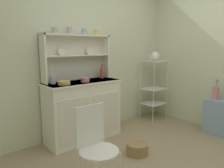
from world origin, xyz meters
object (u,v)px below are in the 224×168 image
Objects in this scene: floor_basket at (137,149)px; flower_vase at (216,92)px; bowl_mixing_large at (64,83)px; hutch_cabinet at (83,110)px; wire_chair at (95,142)px; utensil_jar at (53,80)px; bakers_rack at (154,84)px; cup_sage_0 at (54,30)px; side_shelf_blue at (222,118)px; jam_bottle at (102,73)px; hutch_shelf_unit at (76,54)px; porcelain_teapot at (155,56)px.

flower_vase is at bearing -10.62° from floor_basket.
bowl_mixing_large is 0.49× the size of flower_vase.
hutch_cabinet is 1.34× the size of wire_chair.
bowl_mixing_large is 0.66× the size of utensil_jar.
bakers_rack is 3.26× the size of flower_vase.
hutch_cabinet is 13.91× the size of cup_sage_0.
bowl_mixing_large is (-1.88, -0.03, 0.23)m from bakers_rack.
cup_sage_0 is (-2.10, 1.37, 1.31)m from side_shelf_blue.
jam_bottle reaches higher than wire_chair.
cup_sage_0 reaches higher than utensil_jar.
jam_bottle is at bearing 11.96° from bowl_mixing_large.
hutch_cabinet is 0.67m from jam_bottle.
flower_vase is (-0.00, 0.12, 0.39)m from side_shelf_blue.
flower_vase is (1.33, -1.21, -0.29)m from jam_bottle.
hutch_shelf_unit reaches higher than jam_bottle.
utensil_jar is at bearing 120.60° from bowl_mixing_large.
porcelain_teapot is at bearing -3.60° from utensil_jar.
utensil_jar is (-2.17, 1.33, 0.66)m from side_shelf_blue.
bakers_rack is at bearing 42.73° from wire_chair.
utensil_jar reaches higher than jam_bottle.
side_shelf_blue is at bearing 12.97° from wire_chair.
utensil_jar is 1.00× the size of porcelain_teapot.
floor_basket is at bearing -74.98° from hutch_shelf_unit.
hutch_cabinet is 0.97m from floor_basket.
bakers_rack reaches higher than bowl_mixing_large.
bakers_rack is at bearing -3.60° from utensil_jar.
wire_chair is at bearing -129.44° from jam_bottle.
wire_chair is 1.65m from jam_bottle.
bowl_mixing_large is 1.90m from porcelain_teapot.
bowl_mixing_large reaches higher than flower_vase.
floor_basket is at bearing 164.98° from side_shelf_blue.
jam_bottle is 0.61× the size of flower_vase.
side_shelf_blue is 2.63m from utensil_jar.
wire_chair is 3.35× the size of utensil_jar.
side_shelf_blue is at bearing -29.43° from bowl_mixing_large.
porcelain_teapot is at bearing 0.83° from bowl_mixing_large.
floor_basket is 1.88m from porcelain_teapot.
bowl_mixing_large is at bearing -144.46° from hutch_shelf_unit.
side_shelf_blue is (1.75, -1.41, -0.99)m from hutch_shelf_unit.
bowl_mixing_large reaches higher than hutch_cabinet.
floor_basket is 1.29m from bowl_mixing_large.
hutch_shelf_unit reaches higher than porcelain_teapot.
side_shelf_blue reaches higher than floor_basket.
cup_sage_0 is 2.61m from flower_vase.
cup_sage_0 is 0.72m from bowl_mixing_large.
flower_vase is at bearing -79.53° from bakers_rack.
porcelain_teapot is (2.14, 1.09, 0.68)m from wire_chair.
bakers_rack reaches higher than hutch_cabinet.
cup_sage_0 reaches higher than bakers_rack.
side_shelf_blue is at bearing -45.11° from jam_bottle.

